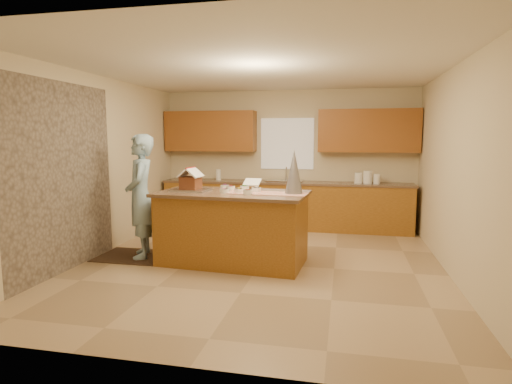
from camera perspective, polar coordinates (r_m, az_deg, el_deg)
floor at (r=6.02m, az=0.54°, el=-9.75°), size 5.50×5.50×0.00m
ceiling at (r=5.82m, az=0.58°, el=16.54°), size 5.50×5.50×0.00m
wall_back at (r=8.47m, az=4.26°, el=4.52°), size 5.50×5.50×0.00m
wall_front at (r=3.13m, az=-9.47°, el=-0.53°), size 5.50×5.50×0.00m
wall_left at (r=6.72m, az=-20.86°, el=3.29°), size 5.50×5.50×0.00m
wall_right at (r=5.81m, az=25.52°, el=2.48°), size 5.50×5.50×0.00m
stone_accent at (r=6.06m, az=-24.74°, el=1.75°), size 0.00×2.50×2.50m
window_curtain at (r=8.43m, az=4.25°, el=6.54°), size 1.05×0.03×1.00m
back_counter_base at (r=8.27m, az=3.92°, el=-1.89°), size 4.80×0.60×0.88m
back_counter_top at (r=8.21m, az=3.95°, el=1.28°), size 4.85×0.63×0.04m
upper_cabinet_left at (r=8.64m, az=-6.22°, el=8.20°), size 1.85×0.35×0.80m
upper_cabinet_right at (r=8.22m, az=15.00°, el=8.03°), size 1.85×0.35×0.80m
sink at (r=8.21m, az=3.95°, el=1.21°), size 0.70×0.45×0.12m
faucet at (r=8.37m, az=4.13°, el=2.49°), size 0.03×0.03×0.28m
island_base at (r=5.98m, az=-3.19°, el=-5.05°), size 2.05×1.13×0.97m
island_top at (r=5.89m, az=-3.23°, el=-0.22°), size 2.15×1.23×0.04m
table_runner at (r=5.74m, az=1.46°, el=-0.15°), size 1.13×0.47×0.01m
baking_tray at (r=6.06m, az=-8.84°, el=0.26°), size 0.53×0.41×0.03m
cookbook at (r=6.22m, az=-0.52°, el=1.33°), size 0.26×0.21×0.10m
tinsel_tree at (r=5.69m, az=5.18°, el=2.79°), size 0.26×0.26×0.61m
rug at (r=6.60m, az=-15.49°, el=-8.43°), size 1.23×0.80×0.01m
boy at (r=6.39m, az=-15.38°, el=-0.56°), size 0.66×0.78×1.81m
canister_a at (r=8.12m, az=13.73°, el=1.86°), size 0.15×0.15×0.20m
canister_b at (r=8.13m, az=14.93°, el=1.96°), size 0.16×0.16×0.24m
canister_c at (r=8.14m, az=16.09°, el=1.73°), size 0.13×0.13×0.18m
paper_towel at (r=8.49m, az=-5.13°, el=2.34°), size 0.10×0.10×0.22m
gingerbread_house at (r=6.05m, az=-8.86°, el=1.49°), size 0.32×0.33×0.31m
candy_bowls at (r=5.93m, az=-2.44°, el=0.35°), size 0.66×0.63×0.06m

